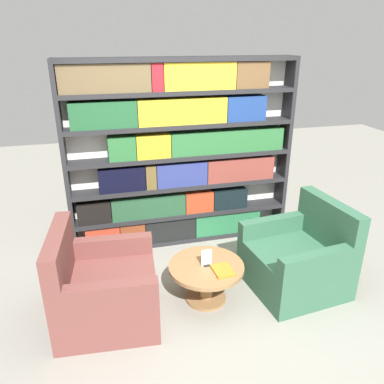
# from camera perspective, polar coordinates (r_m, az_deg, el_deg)

# --- Properties ---
(ground_plane) EXTENTS (14.00, 14.00, 0.00)m
(ground_plane) POSITION_cam_1_polar(r_m,az_deg,el_deg) (3.87, 3.85, -17.47)
(ground_plane) COLOR gray
(bookshelf) EXTENTS (2.77, 0.30, 2.29)m
(bookshelf) POSITION_cam_1_polar(r_m,az_deg,el_deg) (4.59, -1.91, 5.56)
(bookshelf) COLOR silver
(bookshelf) RESTS_ON ground_plane
(armchair_left) EXTENTS (0.98, 0.97, 0.94)m
(armchair_left) POSITION_cam_1_polar(r_m,az_deg,el_deg) (3.69, -13.48, -14.29)
(armchair_left) COLOR brown
(armchair_left) RESTS_ON ground_plane
(armchair_right) EXTENTS (0.99, 0.98, 0.94)m
(armchair_right) POSITION_cam_1_polar(r_m,az_deg,el_deg) (4.17, 15.89, -9.89)
(armchair_right) COLOR #336047
(armchair_right) RESTS_ON ground_plane
(coffee_table) EXTENTS (0.75, 0.75, 0.40)m
(coffee_table) POSITION_cam_1_polar(r_m,az_deg,el_deg) (3.83, 2.17, -12.50)
(coffee_table) COLOR olive
(coffee_table) RESTS_ON ground_plane
(table_sign) EXTENTS (0.11, 0.06, 0.17)m
(table_sign) POSITION_cam_1_polar(r_m,az_deg,el_deg) (3.72, 2.21, -10.11)
(table_sign) COLOR black
(table_sign) RESTS_ON coffee_table
(stray_book) EXTENTS (0.19, 0.24, 0.02)m
(stray_book) POSITION_cam_1_polar(r_m,az_deg,el_deg) (3.68, 4.70, -11.82)
(stray_book) COLOR orange
(stray_book) RESTS_ON coffee_table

